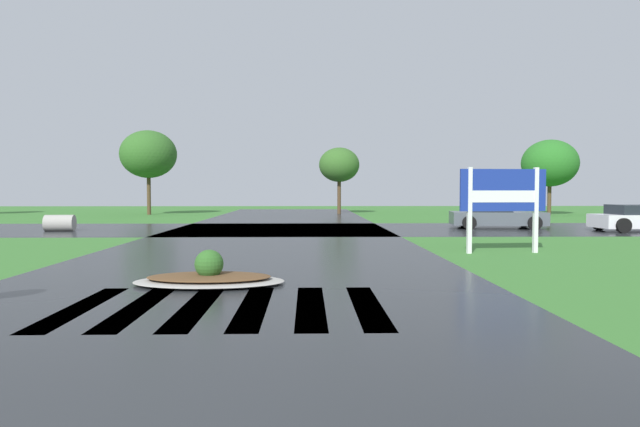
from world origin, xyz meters
TOP-DOWN VIEW (x-y plane):
  - asphalt_roadway at (0.00, 10.00)m, footprint 9.90×80.00m
  - asphalt_cross_road at (0.00, 23.33)m, footprint 90.00×8.91m
  - crosswalk_stripes at (0.00, 5.90)m, footprint 4.95×3.41m
  - estate_billboard at (6.96, 13.28)m, footprint 2.56×0.30m
  - median_island at (-0.61, 8.01)m, footprint 2.93×1.65m
  - car_silver_hatch at (15.90, 21.58)m, footprint 3.99×2.21m
  - car_white_sedan at (10.28, 23.72)m, footprint 4.51×2.59m
  - drainage_pipe_stack at (-9.66, 22.29)m, footprint 1.28×0.83m
  - background_treeline at (-0.95, 38.71)m, footprint 46.49×5.90m

SIDE VIEW (x-z plane):
  - asphalt_roadway at x=0.00m, z-range 0.00..0.01m
  - asphalt_cross_road at x=0.00m, z-range 0.00..0.01m
  - crosswalk_stripes at x=0.00m, z-range 0.00..0.01m
  - median_island at x=-0.61m, z-range -0.20..0.48m
  - drainage_pipe_stack at x=-9.66m, z-range 0.00..0.73m
  - car_silver_hatch at x=15.90m, z-range -0.03..1.15m
  - car_white_sedan at x=10.28m, z-range -0.04..1.19m
  - estate_billboard at x=6.96m, z-range 0.45..2.94m
  - background_treeline at x=-0.95m, z-range 0.87..7.04m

